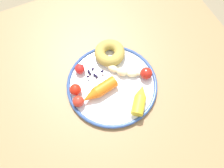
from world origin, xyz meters
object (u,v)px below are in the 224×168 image
at_px(carrot_yellow, 140,100).
at_px(donut, 110,53).
at_px(tomato_mid, 80,69).
at_px(tomato_extra, 75,90).
at_px(dining_table, 126,101).
at_px(blueberry_pile, 93,73).
at_px(tomato_far, 78,101).
at_px(plate, 112,84).
at_px(banana, 123,70).
at_px(carrot_orange, 99,91).
at_px(tomato_near, 146,73).

distance_m(carrot_yellow, donut, 0.21).
distance_m(tomato_mid, tomato_extra, 0.08).
relative_size(dining_table, carrot_yellow, 10.29).
height_order(blueberry_pile, tomato_mid, tomato_mid).
bearing_deg(dining_table, carrot_yellow, -158.76).
bearing_deg(tomato_far, dining_table, -99.62).
bearing_deg(carrot_yellow, blueberry_pile, 31.47).
height_order(carrot_yellow, tomato_extra, same).
relative_size(plate, blueberry_pile, 4.96).
distance_m(tomato_far, tomato_extra, 0.04).
xyz_separation_m(plate, donut, (0.11, -0.04, 0.02)).
distance_m(plate, tomato_mid, 0.13).
distance_m(donut, tomato_extra, 0.19).
distance_m(donut, tomato_far, 0.22).
height_order(tomato_far, tomato_extra, same).
height_order(dining_table, tomato_extra, tomato_extra).
bearing_deg(dining_table, banana, -14.20).
bearing_deg(tomato_far, tomato_extra, -7.73).
bearing_deg(dining_table, blueberry_pile, 35.62).
distance_m(banana, tomato_far, 0.19).
bearing_deg(carrot_orange, banana, -69.52).
xyz_separation_m(carrot_orange, donut, (0.12, -0.09, -0.00)).
bearing_deg(carrot_orange, tomato_far, 94.61).
bearing_deg(donut, banana, -170.73).
bearing_deg(carrot_yellow, donut, 3.99).
distance_m(carrot_orange, tomato_extra, 0.08).
distance_m(dining_table, carrot_yellow, 0.13).
bearing_deg(tomato_far, blueberry_pile, -46.67).
distance_m(banana, carrot_orange, 0.12).
bearing_deg(tomato_far, carrot_yellow, -113.17).
relative_size(carrot_orange, tomato_extra, 3.35).
xyz_separation_m(dining_table, donut, (0.16, -0.01, 0.12)).
bearing_deg(tomato_extra, donut, -63.06).
height_order(tomato_near, tomato_mid, tomato_near).
relative_size(carrot_orange, blueberry_pile, 2.07).
height_order(plate, donut, donut).
bearing_deg(tomato_far, donut, -53.28).
xyz_separation_m(carrot_orange, tomato_extra, (0.04, 0.07, -0.00)).
bearing_deg(carrot_orange, tomato_near, -92.84).
bearing_deg(tomato_extra, tomato_mid, -31.81).
relative_size(carrot_yellow, tomato_near, 2.49).
distance_m(carrot_orange, donut, 0.16).
xyz_separation_m(carrot_yellow, tomato_extra, (0.12, 0.18, -0.00)).
relative_size(tomato_near, tomato_mid, 1.20).
height_order(carrot_orange, donut, same).
bearing_deg(tomato_mid, plate, -138.74).
relative_size(plate, tomato_far, 8.19).
xyz_separation_m(plate, carrot_orange, (-0.01, 0.05, 0.02)).
bearing_deg(plate, tomato_extra, 78.91).
relative_size(tomato_far, tomato_extra, 0.98).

